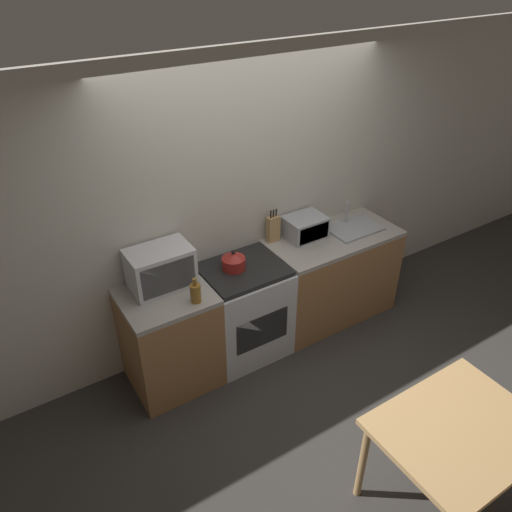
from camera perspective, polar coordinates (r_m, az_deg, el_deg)
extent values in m
plane|color=#33302D|center=(4.51, 6.12, -13.64)|extent=(16.00, 16.00, 0.00)
cube|color=beige|center=(4.37, -0.68, 6.22)|extent=(10.00, 0.06, 2.60)
cube|color=olive|center=(4.25, -9.74, -9.48)|extent=(0.70, 0.62, 0.86)
cube|color=#9E998E|center=(3.96, -10.34, -4.64)|extent=(0.70, 0.62, 0.04)
cube|color=olive|center=(4.95, 8.46, -2.44)|extent=(1.27, 0.62, 0.86)
cube|color=#9E998E|center=(4.71, 8.90, 2.05)|extent=(1.27, 0.62, 0.04)
cube|color=silver|center=(4.47, -1.43, -6.37)|extent=(0.71, 0.62, 0.86)
cube|color=black|center=(4.20, -1.51, -1.60)|extent=(0.68, 0.57, 0.04)
cube|color=black|center=(4.28, 0.68, -8.50)|extent=(0.51, 0.02, 0.32)
cylinder|color=maroon|center=(4.16, -2.57, -0.82)|extent=(0.20, 0.20, 0.10)
cone|color=maroon|center=(4.12, -2.60, 0.04)|extent=(0.19, 0.19, 0.05)
sphere|color=black|center=(4.10, -2.61, 0.45)|extent=(0.04, 0.04, 0.04)
cube|color=silver|center=(3.96, -10.87, -1.36)|extent=(0.49, 0.32, 0.33)
cube|color=black|center=(3.84, -9.97, -2.45)|extent=(0.44, 0.01, 0.27)
cylinder|color=olive|center=(3.81, -6.92, -4.24)|extent=(0.08, 0.08, 0.15)
cylinder|color=olive|center=(3.74, -7.03, -2.96)|extent=(0.03, 0.03, 0.06)
cube|color=tan|center=(4.51, 1.98, 3.11)|extent=(0.12, 0.06, 0.25)
cylinder|color=black|center=(4.42, 1.70, 4.80)|extent=(0.01, 0.01, 0.07)
cylinder|color=black|center=(4.43, 2.02, 4.89)|extent=(0.01, 0.01, 0.07)
cylinder|color=black|center=(4.45, 2.33, 4.98)|extent=(0.01, 0.01, 0.07)
cube|color=#999BA0|center=(4.61, 5.59, 3.33)|extent=(0.36, 0.29, 0.20)
cube|color=black|center=(4.52, 6.64, 2.60)|extent=(0.32, 0.01, 0.16)
cube|color=#999BA0|center=(4.84, 11.15, 3.13)|extent=(0.50, 0.34, 0.02)
cylinder|color=#999BA0|center=(4.86, 10.36, 4.96)|extent=(0.03, 0.03, 0.22)
cube|color=tan|center=(3.43, 22.35, -17.88)|extent=(0.99, 0.78, 0.04)
cylinder|color=tan|center=(3.60, 12.09, -21.96)|extent=(0.05, 0.05, 0.71)
cylinder|color=tan|center=(4.08, 21.47, -15.56)|extent=(0.05, 0.05, 0.71)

